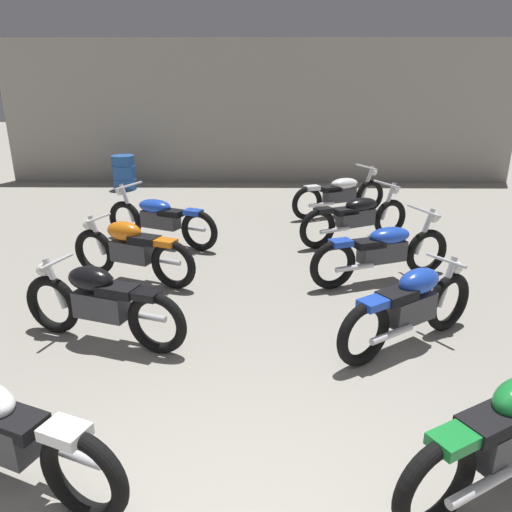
# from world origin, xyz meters

# --- Properties ---
(back_wall) EXTENTS (13.32, 0.24, 3.60)m
(back_wall) POSITION_xyz_m (0.00, 11.47, 1.80)
(back_wall) COLOR #9E998E
(back_wall) RESTS_ON ground
(motorcycle_left_row_1) EXTENTS (1.90, 0.77, 0.88)m
(motorcycle_left_row_1) POSITION_xyz_m (-1.61, 2.75, 0.46)
(motorcycle_left_row_1) COLOR black
(motorcycle_left_row_1) RESTS_ON ground
(motorcycle_left_row_2) EXTENTS (1.87, 0.84, 0.88)m
(motorcycle_left_row_2) POSITION_xyz_m (-1.71, 4.43, 0.46)
(motorcycle_left_row_2) COLOR black
(motorcycle_left_row_2) RESTS_ON ground
(motorcycle_left_row_3) EXTENTS (2.02, 1.07, 0.97)m
(motorcycle_left_row_3) POSITION_xyz_m (-1.64, 6.04, 0.45)
(motorcycle_left_row_3) COLOR black
(motorcycle_left_row_3) RESTS_ON ground
(motorcycle_right_row_0) EXTENTS (1.77, 1.07, 0.88)m
(motorcycle_right_row_0) POSITION_xyz_m (1.71, 0.78, 0.46)
(motorcycle_right_row_0) COLOR black
(motorcycle_right_row_0) RESTS_ON ground
(motorcycle_right_row_1) EXTENTS (1.69, 1.21, 0.88)m
(motorcycle_right_row_1) POSITION_xyz_m (1.61, 2.71, 0.46)
(motorcycle_right_row_1) COLOR black
(motorcycle_right_row_1) RESTS_ON ground
(motorcycle_right_row_2) EXTENTS (2.07, 0.98, 0.97)m
(motorcycle_right_row_2) POSITION_xyz_m (1.73, 4.47, 0.45)
(motorcycle_right_row_2) COLOR black
(motorcycle_right_row_2) RESTS_ON ground
(motorcycle_right_row_3) EXTENTS (1.99, 1.11, 0.97)m
(motorcycle_right_row_3) POSITION_xyz_m (1.67, 6.20, 0.45)
(motorcycle_right_row_3) COLOR black
(motorcycle_right_row_3) RESTS_ON ground
(motorcycle_right_row_4) EXTENTS (2.01, 1.09, 0.97)m
(motorcycle_right_row_4) POSITION_xyz_m (1.65, 7.93, 0.45)
(motorcycle_right_row_4) COLOR black
(motorcycle_right_row_4) RESTS_ON ground
(oil_drum) EXTENTS (0.59, 0.59, 0.85)m
(oil_drum) POSITION_xyz_m (-3.39, 10.38, 0.43)
(oil_drum) COLOR #23519E
(oil_drum) RESTS_ON ground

